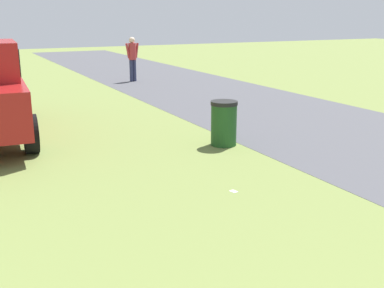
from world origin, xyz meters
TOP-DOWN VIEW (x-y plane):
  - trash_bin at (8.89, -2.22)m, footprint 0.55×0.55m
  - pedestrian at (18.89, -3.87)m, footprint 0.30×0.57m
  - litter_wrapper_far_scatter at (6.50, -1.00)m, footprint 0.13×0.10m

SIDE VIEW (x-z plane):
  - litter_wrapper_far_scatter at x=6.50m, z-range 0.00..0.01m
  - trash_bin at x=8.89m, z-range 0.00..0.92m
  - pedestrian at x=18.89m, z-range 0.14..1.89m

